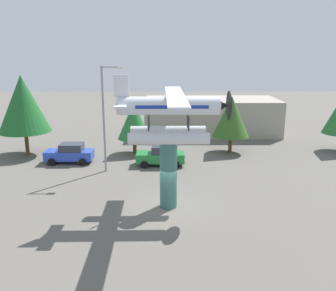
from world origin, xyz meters
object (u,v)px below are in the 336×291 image
at_px(car_near_blue, 69,153).
at_px(tree_west, 23,104).
at_px(tree_center_back, 231,116).
at_px(tree_east, 134,120).
at_px(floatplane_monument, 170,114).
at_px(storefront_building, 211,116).
at_px(display_pedestal, 168,174).
at_px(car_mid_green, 161,155).
at_px(streetlight_primary, 105,112).

bearing_deg(car_near_blue, tree_west, -28.73).
bearing_deg(tree_center_back, tree_east, -177.51).
bearing_deg(floatplane_monument, storefront_building, 75.89).
xyz_separation_m(display_pedestal, tree_west, (-13.64, 12.27, 2.75)).
relative_size(car_near_blue, tree_west, 0.55).
height_order(car_mid_green, tree_east, tree_east).
bearing_deg(tree_west, car_near_blue, -28.73).
distance_m(tree_west, tree_center_back, 19.83).
xyz_separation_m(floatplane_monument, streetlight_primary, (-5.18, 7.24, -1.09)).
bearing_deg(storefront_building, tree_center_back, -84.11).
bearing_deg(car_mid_green, car_near_blue, -5.27).
relative_size(storefront_building, tree_east, 3.11).
relative_size(tree_east, tree_center_back, 0.91).
xyz_separation_m(car_mid_green, tree_west, (-13.00, 3.40, 4.07)).
bearing_deg(tree_east, tree_west, -177.46).
relative_size(storefront_building, tree_center_back, 2.83).
distance_m(car_near_blue, storefront_building, 18.75).
bearing_deg(display_pedestal, tree_east, 104.48).
bearing_deg(storefront_building, car_mid_green, -114.01).
distance_m(display_pedestal, car_near_blue, 13.13).
relative_size(car_mid_green, streetlight_primary, 0.49).
xyz_separation_m(car_mid_green, storefront_building, (5.85, 13.13, 1.22)).
height_order(floatplane_monument, streetlight_primary, streetlight_primary).
xyz_separation_m(car_near_blue, tree_west, (-4.82, 2.64, 4.07)).
height_order(car_mid_green, storefront_building, storefront_building).
distance_m(streetlight_primary, storefront_building, 18.20).
relative_size(floatplane_monument, tree_center_back, 1.87).
height_order(streetlight_primary, storefront_building, streetlight_primary).
distance_m(display_pedestal, car_mid_green, 8.99).
height_order(display_pedestal, streetlight_primary, streetlight_primary).
bearing_deg(streetlight_primary, floatplane_monument, -54.43).
bearing_deg(display_pedestal, tree_west, 138.03).
distance_m(streetlight_primary, tree_east, 6.01).
xyz_separation_m(streetlight_primary, storefront_building, (10.25, 14.76, -2.87)).
bearing_deg(car_near_blue, tree_center_back, -166.78).
xyz_separation_m(car_near_blue, storefront_building, (14.03, 12.37, 1.22)).
bearing_deg(tree_center_back, floatplane_monument, -114.52).
xyz_separation_m(display_pedestal, streetlight_primary, (-5.05, 7.24, 2.77)).
distance_m(car_mid_green, tree_east, 5.26).
bearing_deg(storefront_building, display_pedestal, -103.32).
xyz_separation_m(car_mid_green, tree_center_back, (6.76, 4.26, 2.71)).
relative_size(streetlight_primary, storefront_building, 0.55).
height_order(floatplane_monument, storefront_building, floatplane_monument).
bearing_deg(tree_west, car_mid_green, -14.64).
bearing_deg(floatplane_monument, display_pedestal, 180.00).
xyz_separation_m(storefront_building, tree_center_back, (0.91, -8.86, 1.50)).
relative_size(car_mid_green, storefront_building, 0.27).
height_order(tree_east, tree_center_back, tree_center_back).
height_order(car_mid_green, streetlight_primary, streetlight_primary).
bearing_deg(tree_center_back, storefront_building, 95.89).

